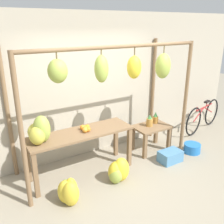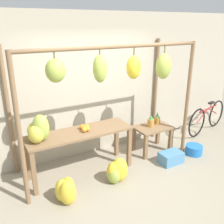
{
  "view_description": "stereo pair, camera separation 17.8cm",
  "coord_description": "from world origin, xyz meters",
  "px_view_note": "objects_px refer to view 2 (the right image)",
  "views": [
    {
      "loc": [
        -2.13,
        -2.72,
        2.58
      ],
      "look_at": [
        0.1,
        0.9,
        1.06
      ],
      "focal_mm": 40.0,
      "sensor_mm": 36.0,
      "label": 1
    },
    {
      "loc": [
        -1.98,
        -2.81,
        2.58
      ],
      "look_at": [
        0.1,
        0.9,
        1.06
      ],
      "focal_mm": 40.0,
      "sensor_mm": 36.0,
      "label": 2
    }
  ],
  "objects_px": {
    "fruit_crate_white": "(171,157)",
    "blue_bucket": "(194,150)",
    "banana_pile_on_table": "(38,130)",
    "banana_pile_ground_right": "(117,172)",
    "pineapple_cluster": "(154,121)",
    "orange_pile": "(85,128)",
    "banana_pile_ground_left": "(66,190)",
    "parked_bicycle": "(207,117)"
  },
  "relations": [
    {
      "from": "banana_pile_on_table",
      "to": "blue_bucket",
      "type": "distance_m",
      "value": 3.18
    },
    {
      "from": "banana_pile_ground_left",
      "to": "blue_bucket",
      "type": "distance_m",
      "value": 2.82
    },
    {
      "from": "banana_pile_ground_right",
      "to": "blue_bucket",
      "type": "bearing_deg",
      "value": 1.31
    },
    {
      "from": "pineapple_cluster",
      "to": "fruit_crate_white",
      "type": "relative_size",
      "value": 0.77
    },
    {
      "from": "parked_bicycle",
      "to": "banana_pile_on_table",
      "type": "bearing_deg",
      "value": -177.34
    },
    {
      "from": "banana_pile_ground_left",
      "to": "parked_bicycle",
      "type": "bearing_deg",
      "value": 11.32
    },
    {
      "from": "orange_pile",
      "to": "pineapple_cluster",
      "type": "relative_size",
      "value": 0.64
    },
    {
      "from": "pineapple_cluster",
      "to": "fruit_crate_white",
      "type": "height_order",
      "value": "pineapple_cluster"
    },
    {
      "from": "banana_pile_ground_left",
      "to": "orange_pile",
      "type": "bearing_deg",
      "value": 45.25
    },
    {
      "from": "orange_pile",
      "to": "banana_pile_ground_right",
      "type": "distance_m",
      "value": 0.92
    },
    {
      "from": "banana_pile_on_table",
      "to": "banana_pile_ground_left",
      "type": "height_order",
      "value": "banana_pile_on_table"
    },
    {
      "from": "orange_pile",
      "to": "banana_pile_ground_left",
      "type": "bearing_deg",
      "value": -134.75
    },
    {
      "from": "fruit_crate_white",
      "to": "blue_bucket",
      "type": "height_order",
      "value": "fruit_crate_white"
    },
    {
      "from": "banana_pile_ground_right",
      "to": "fruit_crate_white",
      "type": "bearing_deg",
      "value": 0.58
    },
    {
      "from": "orange_pile",
      "to": "pineapple_cluster",
      "type": "bearing_deg",
      "value": 2.61
    },
    {
      "from": "banana_pile_ground_left",
      "to": "blue_bucket",
      "type": "height_order",
      "value": "banana_pile_ground_left"
    },
    {
      "from": "banana_pile_ground_left",
      "to": "parked_bicycle",
      "type": "height_order",
      "value": "parked_bicycle"
    },
    {
      "from": "banana_pile_ground_left",
      "to": "blue_bucket",
      "type": "xyz_separation_m",
      "value": [
        2.81,
        0.09,
        -0.09
      ]
    },
    {
      "from": "pineapple_cluster",
      "to": "banana_pile_ground_left",
      "type": "bearing_deg",
      "value": -162.59
    },
    {
      "from": "banana_pile_on_table",
      "to": "pineapple_cluster",
      "type": "height_order",
      "value": "banana_pile_on_table"
    },
    {
      "from": "fruit_crate_white",
      "to": "parked_bicycle",
      "type": "distance_m",
      "value": 1.97
    },
    {
      "from": "blue_bucket",
      "to": "pineapple_cluster",
      "type": "bearing_deg",
      "value": 136.72
    },
    {
      "from": "fruit_crate_white",
      "to": "blue_bucket",
      "type": "distance_m",
      "value": 0.66
    },
    {
      "from": "banana_pile_ground_right",
      "to": "banana_pile_ground_left",
      "type": "bearing_deg",
      "value": -176.99
    },
    {
      "from": "banana_pile_on_table",
      "to": "banana_pile_ground_right",
      "type": "relative_size",
      "value": 1.11
    },
    {
      "from": "banana_pile_ground_right",
      "to": "parked_bicycle",
      "type": "height_order",
      "value": "parked_bicycle"
    },
    {
      "from": "banana_pile_on_table",
      "to": "banana_pile_ground_right",
      "type": "distance_m",
      "value": 1.48
    },
    {
      "from": "blue_bucket",
      "to": "parked_bicycle",
      "type": "bearing_deg",
      "value": 31.31
    },
    {
      "from": "orange_pile",
      "to": "parked_bicycle",
      "type": "height_order",
      "value": "orange_pile"
    },
    {
      "from": "orange_pile",
      "to": "blue_bucket",
      "type": "height_order",
      "value": "orange_pile"
    },
    {
      "from": "parked_bicycle",
      "to": "fruit_crate_white",
      "type": "bearing_deg",
      "value": -157.98
    },
    {
      "from": "pineapple_cluster",
      "to": "parked_bicycle",
      "type": "xyz_separation_m",
      "value": [
        1.79,
        0.11,
        -0.3
      ]
    },
    {
      "from": "banana_pile_on_table",
      "to": "orange_pile",
      "type": "relative_size",
      "value": 2.17
    },
    {
      "from": "blue_bucket",
      "to": "parked_bicycle",
      "type": "relative_size",
      "value": 0.21
    },
    {
      "from": "banana_pile_on_table",
      "to": "orange_pile",
      "type": "distance_m",
      "value": 0.81
    },
    {
      "from": "pineapple_cluster",
      "to": "blue_bucket",
      "type": "distance_m",
      "value": 1.04
    },
    {
      "from": "banana_pile_on_table",
      "to": "fruit_crate_white",
      "type": "height_order",
      "value": "banana_pile_on_table"
    },
    {
      "from": "banana_pile_on_table",
      "to": "parked_bicycle",
      "type": "height_order",
      "value": "banana_pile_on_table"
    },
    {
      "from": "pineapple_cluster",
      "to": "parked_bicycle",
      "type": "relative_size",
      "value": 0.21
    },
    {
      "from": "orange_pile",
      "to": "parked_bicycle",
      "type": "relative_size",
      "value": 0.13
    },
    {
      "from": "banana_pile_on_table",
      "to": "pineapple_cluster",
      "type": "bearing_deg",
      "value": 2.01
    },
    {
      "from": "banana_pile_ground_right",
      "to": "blue_bucket",
      "type": "xyz_separation_m",
      "value": [
        1.89,
        0.04,
        -0.1
      ]
    }
  ]
}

